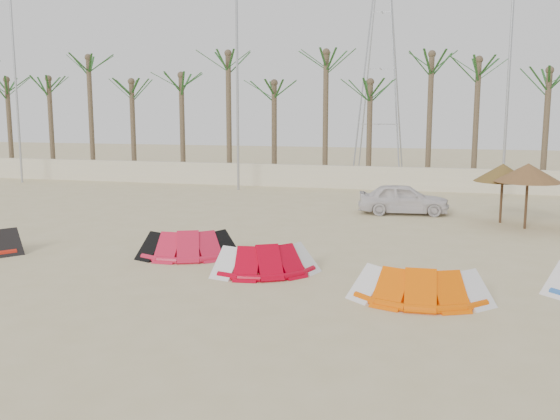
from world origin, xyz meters
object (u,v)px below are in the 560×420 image
(kite_red_right, at_px, (269,257))
(parasol_mid, at_px, (528,173))
(kite_red_mid, at_px, (192,243))
(kite_orange, at_px, (421,282))
(parasol_left, at_px, (503,173))
(car, at_px, (403,199))

(kite_red_right, xyz_separation_m, parasol_mid, (7.70, 8.53, 1.71))
(kite_red_mid, height_order, kite_red_right, same)
(kite_red_right, bearing_deg, kite_red_mid, 155.67)
(kite_orange, bearing_deg, kite_red_right, 160.14)
(parasol_left, distance_m, parasol_mid, 1.34)
(kite_red_mid, distance_m, car, 11.19)
(kite_orange, relative_size, parasol_mid, 1.31)
(kite_red_right, relative_size, parasol_left, 1.43)
(car, bearing_deg, kite_red_mid, 141.56)
(kite_orange, relative_size, parasol_left, 1.38)
(kite_red_mid, distance_m, kite_red_right, 3.10)
(car, bearing_deg, kite_orange, 178.33)
(kite_red_right, bearing_deg, parasol_left, 54.28)
(kite_red_mid, height_order, parasol_left, parasol_left)
(kite_red_right, distance_m, parasol_left, 11.94)
(parasol_mid, distance_m, car, 5.40)
(kite_orange, distance_m, parasol_left, 11.55)
(kite_orange, height_order, parasol_mid, parasol_mid)
(kite_red_mid, relative_size, kite_orange, 1.04)
(kite_red_mid, xyz_separation_m, parasol_mid, (10.53, 7.25, 1.71))
(kite_red_right, xyz_separation_m, car, (3.03, 10.81, 0.24))
(kite_red_mid, bearing_deg, parasol_left, 40.56)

